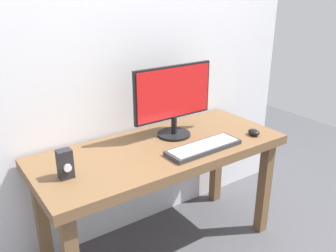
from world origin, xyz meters
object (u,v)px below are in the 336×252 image
Objects in this scene: keyboard_primary at (204,147)px; audio_controller at (65,164)px; monitor at (173,98)px; desk at (162,161)px; mouse at (254,132)px.

audio_controller is at bearing 169.75° from keyboard_primary.
keyboard_primary is (0.02, -0.28, -0.23)m from monitor.
desk is 0.39m from monitor.
keyboard_primary is 0.79m from audio_controller.
desk is 0.62m from audio_controller.
monitor reaches higher than mouse.
desk is 0.28m from keyboard_primary.
mouse is 0.57× the size of audio_controller.
desk is 17.62× the size of mouse.
desk is at bearing 3.72° from audio_controller.
monitor is at bearing 93.77° from keyboard_primary.
mouse is at bearing -7.62° from audio_controller.
audio_controller is (-0.78, 0.14, 0.06)m from keyboard_primary.
mouse is (0.42, -0.30, -0.23)m from monitor.
mouse is at bearing -35.34° from monitor.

